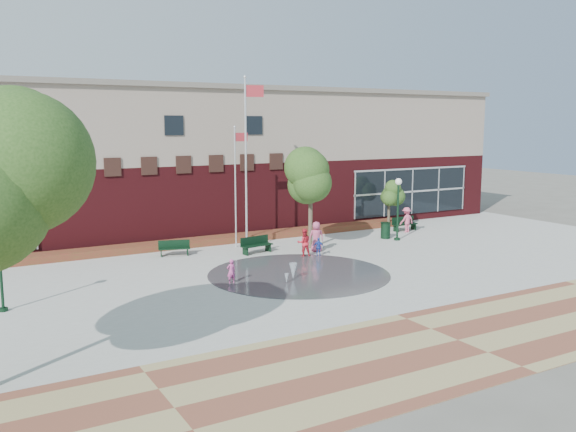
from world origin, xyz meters
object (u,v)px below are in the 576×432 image
flagpole_right (236,180)px  trash_can (386,230)px  flagpole_left (247,154)px  child_splash (231,271)px  bench_left (174,251)px

flagpole_right → trash_can: (8.92, -2.09, -3.28)m
flagpole_left → child_splash: 8.81m
bench_left → child_splash: child_splash is taller
bench_left → trash_can: (12.74, -1.66, 0.24)m
flagpole_right → flagpole_left: bearing=-62.6°
flagpole_right → child_splash: bearing=-115.9°
flagpole_right → bench_left: bearing=-172.6°
flagpole_left → flagpole_right: (-0.34, 0.69, -1.47)m
flagpole_right → child_splash: (-3.55, -7.04, -3.25)m
trash_can → child_splash: size_ratio=0.92×
flagpole_left → trash_can: size_ratio=9.42×
bench_left → child_splash: size_ratio=1.55×
trash_can → child_splash: (-12.47, -4.94, 0.04)m
bench_left → child_splash: bearing=-71.2°
flagpole_left → child_splash: flagpole_left is taller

